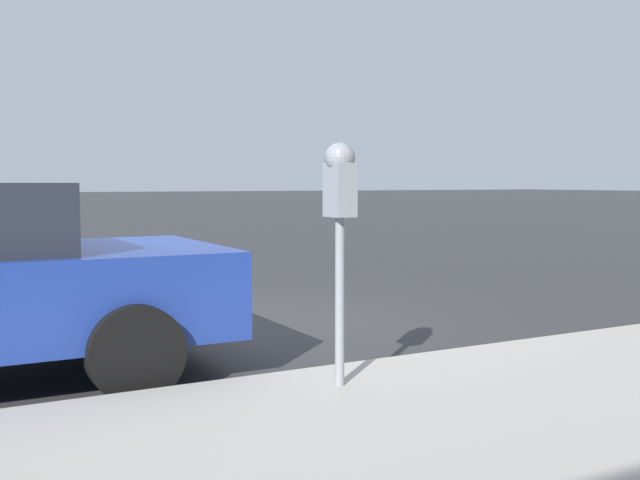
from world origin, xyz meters
The scene contains 2 objects.
ground_plane centered at (0.00, 0.00, 0.00)m, with size 220.00×220.00×0.00m, color #333335.
parking_meter centered at (-2.70, 0.18, 1.31)m, with size 0.21×0.19×1.55m.
Camera 1 is at (-6.79, 2.53, 1.43)m, focal length 42.00 mm.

